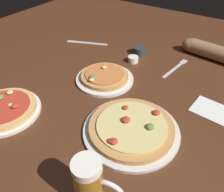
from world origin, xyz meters
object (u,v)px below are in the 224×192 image
at_px(pizza_plate_side, 4,109).
at_px(beer_mug_dark, 91,184).
at_px(pizza_plate_far, 105,77).
at_px(ramekin_sauce, 133,59).
at_px(ramekin_butter, 140,50).
at_px(pizza_plate_near, 131,128).
at_px(diner_arm, 207,50).
at_px(fork_left, 176,68).
at_px(knife_right, 87,43).
at_px(napkin_folded, 212,110).

height_order(pizza_plate_side, beer_mug_dark, beer_mug_dark).
distance_m(pizza_plate_far, ramekin_sauce, 0.22).
distance_m(pizza_plate_side, ramekin_butter, 0.72).
bearing_deg(beer_mug_dark, pizza_plate_near, 97.44).
relative_size(beer_mug_dark, diner_arm, 0.54).
xyz_separation_m(pizza_plate_near, ramekin_butter, (-0.24, 0.52, 0.00)).
relative_size(pizza_plate_far, pizza_plate_side, 0.99).
distance_m(pizza_plate_near, ramekin_butter, 0.57).
bearing_deg(diner_arm, fork_left, -114.42).
height_order(fork_left, knife_right, same).
distance_m(knife_right, diner_arm, 0.67).
distance_m(ramekin_sauce, diner_arm, 0.39).
bearing_deg(fork_left, pizza_plate_side, -122.54).
xyz_separation_m(ramekin_sauce, fork_left, (0.21, 0.06, -0.01)).
xyz_separation_m(fork_left, knife_right, (-0.54, -0.02, 0.00)).
bearing_deg(pizza_plate_near, pizza_plate_far, 141.23).
xyz_separation_m(pizza_plate_far, pizza_plate_side, (-0.19, -0.38, 0.00)).
xyz_separation_m(beer_mug_dark, fork_left, (-0.06, 0.75, -0.08)).
relative_size(pizza_plate_near, ramekin_butter, 4.62).
height_order(pizza_plate_far, ramekin_sauce, pizza_plate_far).
xyz_separation_m(fork_left, diner_arm, (0.09, 0.20, 0.04)).
distance_m(beer_mug_dark, diner_arm, 0.95).
height_order(pizza_plate_far, fork_left, pizza_plate_far).
height_order(pizza_plate_near, napkin_folded, pizza_plate_near).
bearing_deg(beer_mug_dark, ramekin_butter, 109.59).
height_order(pizza_plate_side, napkin_folded, pizza_plate_side).
bearing_deg(knife_right, ramekin_butter, 9.81).
bearing_deg(fork_left, ramekin_sauce, -163.23).
xyz_separation_m(pizza_plate_near, beer_mug_dark, (0.03, -0.27, 0.06)).
height_order(pizza_plate_near, ramekin_sauce, pizza_plate_near).
relative_size(napkin_folded, knife_right, 0.62).
bearing_deg(diner_arm, pizza_plate_side, -120.77).
xyz_separation_m(pizza_plate_side, knife_right, (-0.12, 0.64, -0.01)).
relative_size(pizza_plate_near, pizza_plate_side, 1.26).
xyz_separation_m(pizza_plate_side, fork_left, (0.42, 0.66, -0.01)).
relative_size(ramekin_sauce, ramekin_butter, 0.73).
bearing_deg(pizza_plate_far, pizza_plate_side, -116.30).
bearing_deg(knife_right, fork_left, 2.25).
height_order(pizza_plate_near, fork_left, pizza_plate_near).
height_order(pizza_plate_far, pizza_plate_side, same).
relative_size(beer_mug_dark, knife_right, 0.69).
height_order(ramekin_sauce, diner_arm, diner_arm).
bearing_deg(knife_right, beer_mug_dark, -50.54).
bearing_deg(ramekin_butter, ramekin_sauce, -81.46).
xyz_separation_m(beer_mug_dark, knife_right, (-0.60, 0.73, -0.08)).
relative_size(pizza_plate_far, beer_mug_dark, 1.62).
relative_size(pizza_plate_far, knife_right, 1.11).
bearing_deg(pizza_plate_far, napkin_folded, 7.15).
bearing_deg(ramekin_butter, knife_right, -170.19).
bearing_deg(napkin_folded, pizza_plate_far, -172.85).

